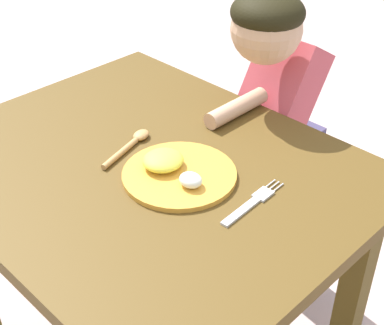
# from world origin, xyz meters

# --- Properties ---
(dining_table) EXTENTS (1.03, 0.83, 0.76)m
(dining_table) POSITION_xyz_m (0.00, 0.00, 0.64)
(dining_table) COLOR #543C17
(dining_table) RESTS_ON ground_plane
(plate) EXTENTS (0.26, 0.26, 0.05)m
(plate) POSITION_xyz_m (0.09, 0.01, 0.77)
(plate) COLOR gold
(plate) RESTS_ON dining_table
(fork) EXTENTS (0.03, 0.20, 0.01)m
(fork) POSITION_xyz_m (0.28, 0.06, 0.76)
(fork) COLOR silver
(fork) RESTS_ON dining_table
(spoon) EXTENTS (0.07, 0.18, 0.02)m
(spoon) POSITION_xyz_m (-0.08, 0.02, 0.77)
(spoon) COLOR tan
(spoon) RESTS_ON dining_table
(person) EXTENTS (0.19, 0.44, 1.07)m
(person) POSITION_xyz_m (-0.00, 0.51, 0.63)
(person) COLOR #454067
(person) RESTS_ON ground_plane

